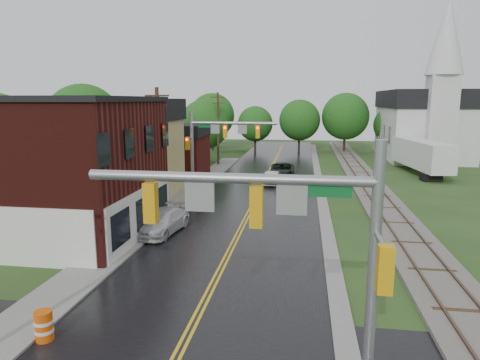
% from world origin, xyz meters
% --- Properties ---
extents(main_road, '(10.00, 90.00, 0.02)m').
position_xyz_m(main_road, '(0.00, 30.00, 0.00)').
color(main_road, black).
rests_on(main_road, ground).
extents(curb_right, '(0.80, 70.00, 0.12)m').
position_xyz_m(curb_right, '(5.40, 35.00, 0.00)').
color(curb_right, gray).
rests_on(curb_right, ground).
extents(sidewalk_left, '(2.40, 50.00, 0.12)m').
position_xyz_m(sidewalk_left, '(-6.20, 25.00, 0.00)').
color(sidewalk_left, gray).
rests_on(sidewalk_left, ground).
extents(brick_building, '(14.30, 10.30, 8.30)m').
position_xyz_m(brick_building, '(-12.48, 15.00, 4.15)').
color(brick_building, '#44120E').
rests_on(brick_building, ground).
extents(yellow_house, '(8.00, 7.00, 6.40)m').
position_xyz_m(yellow_house, '(-11.00, 26.00, 3.20)').
color(yellow_house, tan).
rests_on(yellow_house, ground).
extents(darkred_building, '(7.00, 6.00, 4.40)m').
position_xyz_m(darkred_building, '(-10.00, 35.00, 2.20)').
color(darkred_building, '#3F0F0C').
rests_on(darkred_building, ground).
extents(church, '(10.40, 18.40, 20.00)m').
position_xyz_m(church, '(20.00, 53.74, 5.83)').
color(church, silver).
rests_on(church, ground).
extents(railroad, '(3.20, 80.00, 0.30)m').
position_xyz_m(railroad, '(10.00, 35.00, 0.11)').
color(railroad, '#59544C').
rests_on(railroad, ground).
extents(traffic_signal_near, '(7.34, 0.30, 7.20)m').
position_xyz_m(traffic_signal_near, '(3.47, 2.00, 4.97)').
color(traffic_signal_near, gray).
rests_on(traffic_signal_near, ground).
extents(traffic_signal_far, '(7.34, 0.43, 7.20)m').
position_xyz_m(traffic_signal_far, '(-3.47, 27.00, 4.97)').
color(traffic_signal_far, gray).
rests_on(traffic_signal_far, ground).
extents(utility_pole_b, '(1.80, 0.28, 9.00)m').
position_xyz_m(utility_pole_b, '(-6.80, 22.00, 4.72)').
color(utility_pole_b, '#382616').
rests_on(utility_pole_b, ground).
extents(utility_pole_c, '(1.80, 0.28, 9.00)m').
position_xyz_m(utility_pole_c, '(-6.80, 44.00, 4.72)').
color(utility_pole_c, '#382616').
rests_on(utility_pole_c, ground).
extents(tree_left_b, '(7.60, 7.60, 9.69)m').
position_xyz_m(tree_left_b, '(-17.85, 31.90, 5.72)').
color(tree_left_b, black).
rests_on(tree_left_b, ground).
extents(tree_left_c, '(6.00, 6.00, 7.65)m').
position_xyz_m(tree_left_c, '(-13.85, 39.90, 4.51)').
color(tree_left_c, black).
rests_on(tree_left_c, ground).
extents(tree_left_e, '(6.40, 6.40, 8.16)m').
position_xyz_m(tree_left_e, '(-8.85, 45.90, 4.81)').
color(tree_left_e, black).
rests_on(tree_left_e, ground).
extents(suv_dark, '(2.59, 5.51, 1.52)m').
position_xyz_m(suv_dark, '(1.56, 36.46, 0.76)').
color(suv_dark, black).
rests_on(suv_dark, ground).
extents(sedan_silver, '(1.59, 3.78, 1.22)m').
position_xyz_m(sedan_silver, '(0.80, 32.52, 0.61)').
color(sedan_silver, silver).
rests_on(sedan_silver, ground).
extents(pickup_white, '(2.62, 5.09, 1.41)m').
position_xyz_m(pickup_white, '(-4.66, 16.20, 0.71)').
color(pickup_white, silver).
rests_on(pickup_white, ground).
extents(semi_trailer, '(4.08, 11.91, 3.72)m').
position_xyz_m(semi_trailer, '(16.63, 41.01, 2.22)').
color(semi_trailer, black).
rests_on(semi_trailer, ground).
extents(construction_barrel, '(0.67, 0.67, 1.07)m').
position_xyz_m(construction_barrel, '(-4.75, 4.00, 0.54)').
color(construction_barrel, '#D84F09').
rests_on(construction_barrel, ground).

